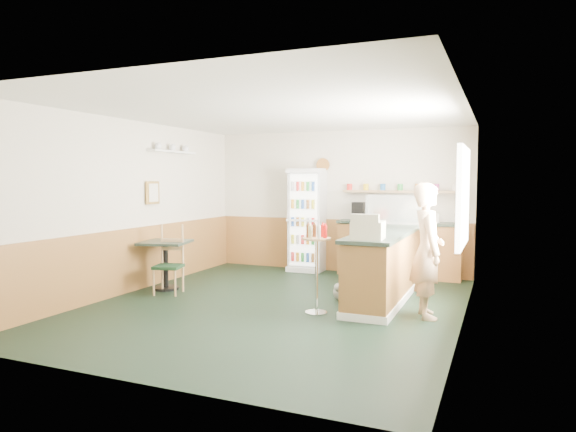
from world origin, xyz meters
The scene contains 13 objects.
ground centered at (0.00, 0.00, 0.00)m, with size 6.00×6.00×0.00m, color black.
room_envelope centered at (-0.23, 0.73, 1.52)m, with size 5.04×6.02×2.72m.
service_counter centered at (1.35, 1.07, 0.46)m, with size 0.68×3.01×1.01m.
back_counter centered at (1.19, 2.80, 0.55)m, with size 2.24×0.42×1.69m.
drinks_fridge centered at (-0.56, 2.74, 0.99)m, with size 0.65×0.54×1.98m.
display_case centered at (1.35, 1.71, 1.26)m, with size 0.90×0.47×0.51m.
cash_register centered at (1.35, -0.12, 1.12)m, with size 0.39×0.41×0.23m, color beige.
shopkeeper centered at (2.05, 0.18, 0.86)m, with size 0.58×0.41×1.73m, color tan.
condiment_stand centered at (0.68, -0.20, 0.76)m, with size 0.38×0.38×1.17m.
newspaper_rack centered at (0.99, 1.21, 0.49)m, with size 0.09×0.44×0.52m.
cafe_table centered at (-2.05, 0.27, 0.55)m, with size 0.86×0.86×0.78m.
cafe_chair centered at (-1.82, 0.11, 0.56)m, with size 0.48×0.48×1.07m.
dog_doorstop centered at (0.76, 0.64, 0.13)m, with size 0.22×0.29×0.27m.
Camera 1 is at (2.91, -6.50, 1.76)m, focal length 32.00 mm.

